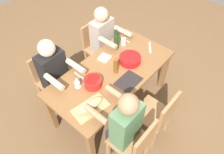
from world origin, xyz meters
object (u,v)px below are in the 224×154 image
object	(u,v)px
chair_far_right	(135,143)
napkin_stack	(104,58)
diner_near_left	(104,39)
cutting_board	(91,108)
diner_far_right	(123,123)
chair_near_right	(50,77)
wine_bottle	(117,41)
serving_bowl_pasta	(93,82)
bread_loaf	(90,105)
chair_far_center	(158,115)
serving_bowl_greens	(130,59)
diner_near_right	(56,73)
cup_near_left	(124,42)
wine_glass	(77,81)
dining_table	(112,76)
beer_bottle	(116,66)
chair_near_left	(96,45)

from	to	relation	value
chair_far_right	napkin_stack	xyz separation A→B (m)	(-0.59, -0.98, 0.27)
diner_near_left	cutting_board	distance (m)	1.30
diner_far_right	chair_near_right	world-z (taller)	diner_far_right
wine_bottle	diner_far_right	bearing A→B (deg)	43.34
serving_bowl_pasta	bread_loaf	world-z (taller)	bread_loaf
wine_bottle	napkin_stack	xyz separation A→B (m)	(0.29, 0.03, -0.10)
serving_bowl_pasta	bread_loaf	size ratio (longest dim) A/B	0.68
wine_bottle	diner_near_left	bearing A→B (deg)	-102.09
chair_far_center	serving_bowl_greens	xyz separation A→B (m)	(-0.29, -0.68, 0.31)
diner_near_right	cutting_board	bearing A→B (deg)	81.52
chair_far_right	serving_bowl_greens	world-z (taller)	chair_far_right
chair_far_center	cutting_board	distance (m)	0.85
serving_bowl_greens	chair_far_center	bearing A→B (deg)	66.94
diner_far_right	cutting_board	bearing A→B (deg)	-73.17
chair_far_right	diner_far_right	world-z (taller)	diner_far_right
serving_bowl_pasta	cup_near_left	bearing A→B (deg)	-166.43
serving_bowl_greens	diner_near_right	bearing A→B (deg)	-39.49
diner_near_left	wine_bottle	world-z (taller)	diner_near_left
cutting_board	wine_bottle	size ratio (longest dim) A/B	1.38
cutting_board	wine_glass	distance (m)	0.37
dining_table	cup_near_left	xyz separation A→B (m)	(-0.51, -0.22, 0.14)
chair_far_right	serving_bowl_greens	distance (m)	1.07
bread_loaf	serving_bowl_pasta	bearing A→B (deg)	-140.72
diner_far_right	chair_near_right	xyz separation A→B (m)	(-0.00, -1.31, -0.21)
diner_near_right	beer_bottle	size ratio (longest dim) A/B	5.45
chair_far_right	wine_glass	size ratio (longest dim) A/B	5.12
diner_far_right	serving_bowl_pasta	world-z (taller)	diner_far_right
diner_far_right	chair_near_right	bearing A→B (deg)	-90.00
bread_loaf	cup_near_left	size ratio (longest dim) A/B	3.02
diner_near_left	chair_near_right	size ratio (longest dim) A/B	1.41
chair_near_left	beer_bottle	distance (m)	0.98
diner_near_left	chair_near_right	world-z (taller)	diner_near_left
diner_near_left	chair_near_left	bearing A→B (deg)	-90.00
dining_table	chair_near_left	size ratio (longest dim) A/B	2.02
chair_near_right	diner_near_right	size ratio (longest dim) A/B	0.71
diner_near_right	chair_far_center	bearing A→B (deg)	109.80
wine_glass	chair_far_center	bearing A→B (deg)	117.55
diner_far_right	wine_bottle	xyz separation A→B (m)	(-0.88, -0.83, 0.15)
serving_bowl_greens	beer_bottle	distance (m)	0.28
chair_near_right	diner_near_left	bearing A→B (deg)	168.98
diner_near_left	bread_loaf	distance (m)	1.30
chair_far_center	cup_near_left	bearing A→B (deg)	-117.87
chair_far_right	serving_bowl_greens	bearing A→B (deg)	-138.17
dining_table	diner_far_right	distance (m)	0.74
wine_bottle	cup_near_left	bearing A→B (deg)	157.35
serving_bowl_greens	napkin_stack	xyz separation A→B (m)	(0.18, -0.30, -0.04)
chair_near_left	beer_bottle	world-z (taller)	beer_bottle
chair_far_center	chair_far_right	size ratio (longest dim) A/B	1.00
chair_far_center	serving_bowl_pasta	xyz separation A→B (m)	(0.32, -0.77, 0.32)
cutting_board	diner_near_right	bearing A→B (deg)	-98.48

